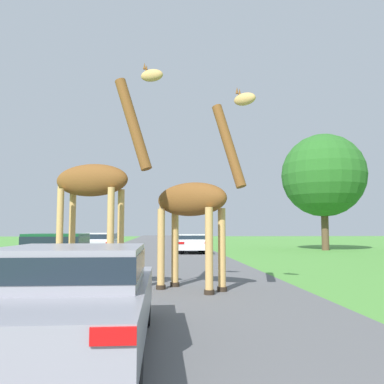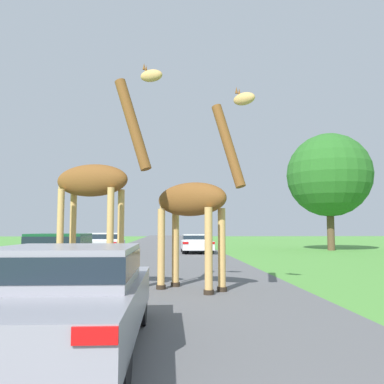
{
  "view_description": "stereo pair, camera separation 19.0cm",
  "coord_description": "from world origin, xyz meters",
  "views": [
    {
      "loc": [
        0.29,
        -0.24,
        1.53
      ],
      "look_at": [
        1.04,
        9.99,
        2.45
      ],
      "focal_mm": 38.0,
      "sensor_mm": 36.0,
      "label": 1
    },
    {
      "loc": [
        0.48,
        -0.25,
        1.53
      ],
      "look_at": [
        1.04,
        9.99,
        2.45
      ],
      "focal_mm": 38.0,
      "sensor_mm": 36.0,
      "label": 2
    }
  ],
  "objects": [
    {
      "name": "car_lead_maroon",
      "position": [
        -0.83,
        5.05,
        0.71
      ],
      "size": [
        1.87,
        4.51,
        1.31
      ],
      "color": "gray",
      "rests_on": "ground"
    },
    {
      "name": "car_far_ahead",
      "position": [
        -3.01,
        12.93,
        0.72
      ],
      "size": [
        1.88,
        4.19,
        1.37
      ],
      "color": "#144C28",
      "rests_on": "ground"
    },
    {
      "name": "road",
      "position": [
        0.0,
        30.0,
        0.0
      ],
      "size": [
        7.71,
        120.0,
        0.0
      ],
      "color": "#5B5B5E",
      "rests_on": "ground"
    },
    {
      "name": "tree_centre_back",
      "position": [
        11.83,
        27.87,
        5.32
      ],
      "size": [
        5.93,
        5.93,
        8.3
      ],
      "color": "brown",
      "rests_on": "ground"
    },
    {
      "name": "car_queue_right",
      "position": [
        2.19,
        25.54,
        0.63
      ],
      "size": [
        1.89,
        3.95,
        1.16
      ],
      "color": "silver",
      "rests_on": "ground"
    },
    {
      "name": "giraffe_companion",
      "position": [
        -1.3,
        9.79,
        2.65
      ],
      "size": [
        2.79,
        1.35,
        5.53
      ],
      "rotation": [
        0.0,
        0.0,
        -1.91
      ],
      "color": "tan",
      "rests_on": "ground"
    },
    {
      "name": "car_queue_left",
      "position": [
        -3.06,
        22.32,
        0.71
      ],
      "size": [
        1.79,
        4.02,
        1.29
      ],
      "color": "silver",
      "rests_on": "ground"
    },
    {
      "name": "giraffe_near_road",
      "position": [
        1.11,
        9.92,
        2.17
      ],
      "size": [
        2.53,
        2.15,
        4.9
      ],
      "rotation": [
        0.0,
        0.0,
        -2.25
      ],
      "color": "tan",
      "rests_on": "ground"
    }
  ]
}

